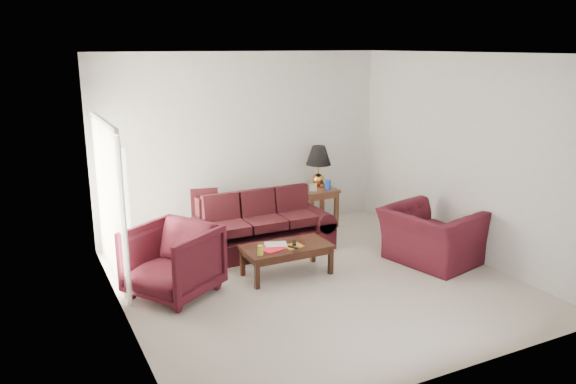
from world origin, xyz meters
The scene contains 19 objects.
floor centered at (0.00, 0.00, 0.00)m, with size 5.00×5.00×0.00m, color beige.
blinds centered at (-2.42, 1.30, 1.08)m, with size 0.10×2.00×2.16m, color silver.
sofa centered at (-0.18, 1.38, 0.44)m, with size 2.15×0.93×0.88m, color black, non-canonical shape.
throw_pillow centered at (-0.86, 2.08, 0.70)m, with size 0.43×0.12×0.43m, color black.
end_table centered at (1.22, 2.15, 0.33)m, with size 0.61×0.61×0.67m, color #5B281F, non-canonical shape.
table_lamp centered at (1.28, 2.22, 1.03)m, with size 0.44×0.44×0.74m, color #C3843D, non-canonical shape.
clock centered at (1.07, 2.03, 0.73)m, with size 0.12×0.04×0.12m, color silver.
blue_canister centered at (1.35, 2.01, 0.75)m, with size 0.10×0.10×0.17m, color #1C3DB6.
picture_frame centered at (1.03, 2.34, 0.74)m, with size 0.12×0.02×0.15m, color silver.
floor_lamp centered at (-2.14, 2.06, 0.84)m, with size 0.27×0.27×1.68m, color white, non-canonical shape.
armchair_left centered at (-1.83, 0.45, 0.46)m, with size 0.97×1.00×0.91m, color #3A0D16.
armchair_right centered at (1.83, -0.14, 0.40)m, with size 1.24×1.08×0.81m, color #3F0E18.
coffee_table centered at (-0.25, 0.38, 0.21)m, with size 1.22×0.61×0.43m, color black, non-canonical shape.
magazine_red centered at (-0.49, 0.33, 0.43)m, with size 0.30×0.22×0.02m, color red.
magazine_white centered at (-0.38, 0.47, 0.43)m, with size 0.30×0.22×0.02m, color silver.
magazine_orange centered at (-0.18, 0.31, 0.43)m, with size 0.25×0.18×0.01m, color orange.
remote_a centered at (-0.23, 0.23, 0.45)m, with size 0.04×0.15×0.02m, color black.
remote_b centered at (-0.14, 0.37, 0.45)m, with size 0.05×0.18×0.02m, color black.
yellow_glass centered at (-0.72, 0.22, 0.49)m, with size 0.08×0.08×0.13m, color gold.
Camera 1 is at (-3.48, -6.12, 3.10)m, focal length 35.00 mm.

